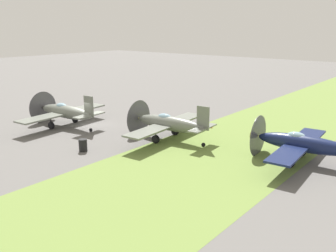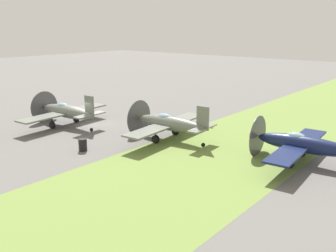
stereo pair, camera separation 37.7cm
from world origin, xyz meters
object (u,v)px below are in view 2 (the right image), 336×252
Objects in this scene: airplane_wingman at (169,123)px; runway_marker_cone at (211,125)px; airplane_lead at (66,111)px; fuel_drum at (83,145)px; airplane_trail at (302,144)px; ground_crew_chief at (137,109)px.

airplane_wingman reaches higher than runway_marker_cone.
airplane_lead is 10.11× the size of fuel_drum.
airplane_wingman is at bearing -26.69° from fuel_drum.
airplane_wingman reaches higher than airplane_trail.
fuel_drum is at bearing 149.04° from airplane_wingman.
airplane_trail is 9.84× the size of fuel_drum.
airplane_lead is at bearing 62.96° from fuel_drum.
fuel_drum is (-7.57, 13.04, -0.87)m from airplane_trail.
fuel_drum is at bearing 161.81° from runway_marker_cone.
runway_marker_cone is at bearing -11.25° from airplane_wingman.
runway_marker_cone is (3.67, 9.35, -1.10)m from airplane_trail.
airplane_wingman is at bearing 135.51° from ground_crew_chief.
ground_crew_chief is 7.70m from runway_marker_cone.
airplane_trail is at bearing 155.56° from ground_crew_chief.
airplane_trail is 10.10m from runway_marker_cone.
airplane_lead reaches higher than airplane_wingman.
ground_crew_chief reaches higher than runway_marker_cone.
runway_marker_cone is at bearing -57.77° from airplane_lead.
airplane_lead is at bearing 100.86° from airplane_wingman.
airplane_wingman is (2.65, -9.81, -0.01)m from airplane_lead.
airplane_wingman is 20.54× the size of runway_marker_cone.
fuel_drum is 2.05× the size of runway_marker_cone.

